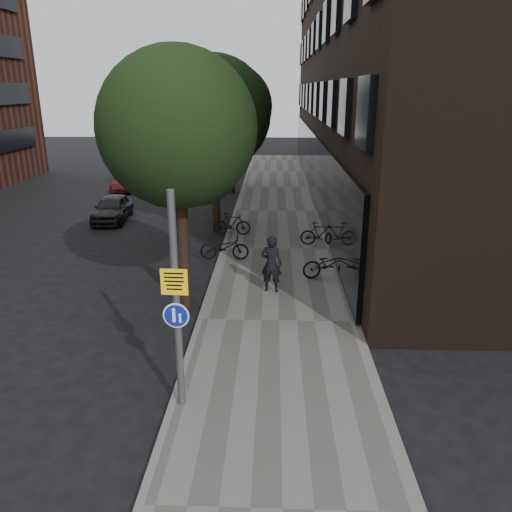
{
  "coord_description": "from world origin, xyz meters",
  "views": [
    {
      "loc": [
        0.06,
        -9.45,
        6.34
      ],
      "look_at": [
        -0.41,
        3.42,
        2.0
      ],
      "focal_mm": 35.0,
      "sensor_mm": 36.0,
      "label": 1
    }
  ],
  "objects_px": {
    "parked_bike_facade_near": "(329,264)",
    "signpost": "(177,303)",
    "parked_car_near": "(112,208)",
    "pedestrian": "(271,264)"
  },
  "relations": [
    {
      "from": "parked_bike_facade_near",
      "to": "parked_car_near",
      "type": "relative_size",
      "value": 0.5
    },
    {
      "from": "parked_car_near",
      "to": "pedestrian",
      "type": "bearing_deg",
      "value": -52.02
    },
    {
      "from": "signpost",
      "to": "parked_car_near",
      "type": "height_order",
      "value": "signpost"
    },
    {
      "from": "parked_car_near",
      "to": "parked_bike_facade_near",
      "type": "bearing_deg",
      "value": -41.42
    },
    {
      "from": "parked_bike_facade_near",
      "to": "signpost",
      "type": "bearing_deg",
      "value": 140.89
    },
    {
      "from": "pedestrian",
      "to": "parked_car_near",
      "type": "xyz_separation_m",
      "value": [
        -8.04,
        9.24,
        -0.41
      ]
    },
    {
      "from": "pedestrian",
      "to": "parked_bike_facade_near",
      "type": "bearing_deg",
      "value": -136.61
    },
    {
      "from": "parked_bike_facade_near",
      "to": "parked_car_near",
      "type": "xyz_separation_m",
      "value": [
        -10.03,
        7.94,
        0.02
      ]
    },
    {
      "from": "pedestrian",
      "to": "parked_car_near",
      "type": "relative_size",
      "value": 0.49
    },
    {
      "from": "signpost",
      "to": "pedestrian",
      "type": "distance_m",
      "value": 6.55
    }
  ]
}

